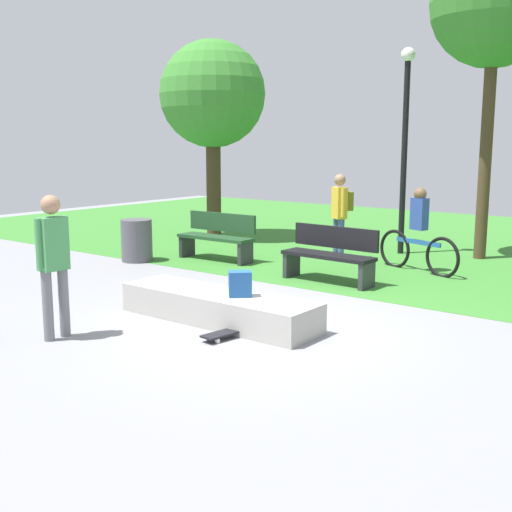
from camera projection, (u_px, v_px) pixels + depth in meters
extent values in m
plane|color=gray|center=(264.00, 325.00, 8.15)|extent=(28.00, 28.00, 0.00)
cube|color=#387A2D|center=(479.00, 245.00, 14.39)|extent=(26.60, 11.98, 0.01)
cube|color=#A8A59E|center=(218.00, 307.00, 8.29)|extent=(2.80, 0.75, 0.38)
cube|color=#1E4C8C|center=(240.00, 284.00, 8.04)|extent=(0.34, 0.34, 0.32)
cylinder|color=slate|center=(64.00, 303.00, 7.64)|extent=(0.12, 0.12, 0.82)
cylinder|color=slate|center=(48.00, 306.00, 7.47)|extent=(0.12, 0.12, 0.82)
cube|color=#3F8C4C|center=(53.00, 244.00, 7.43)|extent=(0.21, 0.33, 0.62)
cylinder|color=#3F8C4C|center=(65.00, 240.00, 7.55)|extent=(0.09, 0.09, 0.57)
cylinder|color=#3F8C4C|center=(39.00, 243.00, 7.29)|extent=(0.09, 0.09, 0.57)
sphere|color=#9E7556|center=(50.00, 205.00, 7.35)|extent=(0.22, 0.22, 0.22)
cube|color=black|center=(231.00, 331.00, 7.67)|extent=(0.32, 0.82, 0.02)
cylinder|color=silver|center=(218.00, 341.00, 7.43)|extent=(0.04, 0.06, 0.06)
cylinder|color=silver|center=(209.00, 338.00, 7.54)|extent=(0.04, 0.06, 0.06)
cylinder|color=silver|center=(253.00, 331.00, 7.81)|extent=(0.04, 0.06, 0.06)
cylinder|color=silver|center=(244.00, 328.00, 7.93)|extent=(0.04, 0.06, 0.06)
cube|color=#1E4223|center=(215.00, 238.00, 12.51)|extent=(1.61, 0.48, 0.06)
cube|color=#1E4223|center=(222.00, 222.00, 12.63)|extent=(1.60, 0.10, 0.36)
cube|color=#2D2D33|center=(245.00, 253.00, 12.12)|extent=(0.09, 0.40, 0.45)
cube|color=#2D2D33|center=(187.00, 245.00, 12.97)|extent=(0.09, 0.40, 0.45)
cube|color=black|center=(328.00, 256.00, 10.54)|extent=(1.62, 0.51, 0.06)
cube|color=black|center=(336.00, 237.00, 10.66)|extent=(1.60, 0.13, 0.36)
cube|color=#2D2D33|center=(367.00, 275.00, 10.11)|extent=(0.10, 0.40, 0.45)
cube|color=#2D2D33|center=(292.00, 264.00, 11.04)|extent=(0.10, 0.40, 0.45)
cylinder|color=#4C3823|center=(486.00, 153.00, 12.44)|extent=(0.23, 0.23, 4.12)
sphere|color=#387F2D|center=(495.00, 2.00, 11.96)|extent=(2.39, 2.39, 2.39)
cylinder|color=#42301E|center=(214.00, 183.00, 15.31)|extent=(0.35, 0.35, 2.63)
sphere|color=#387F2D|center=(213.00, 94.00, 14.95)|extent=(2.46, 2.46, 2.46)
cylinder|color=black|center=(404.00, 160.00, 13.04)|extent=(0.12, 0.12, 3.85)
sphere|color=silver|center=(408.00, 54.00, 12.69)|extent=(0.28, 0.28, 0.28)
cylinder|color=#4C4C51|center=(137.00, 240.00, 12.46)|extent=(0.60, 0.60, 0.81)
cylinder|color=#3F5184|center=(341.00, 240.00, 12.52)|extent=(0.12, 0.12, 0.81)
cylinder|color=#3F5184|center=(336.00, 238.00, 12.72)|extent=(0.12, 0.12, 0.81)
cube|color=gold|center=(339.00, 203.00, 12.50)|extent=(0.38, 0.35, 0.61)
cylinder|color=gold|center=(343.00, 202.00, 12.33)|extent=(0.09, 0.09, 0.56)
cylinder|color=gold|center=(336.00, 201.00, 12.65)|extent=(0.09, 0.09, 0.56)
sphere|color=#9E7556|center=(340.00, 180.00, 12.42)|extent=(0.22, 0.22, 0.22)
cube|color=olive|center=(347.00, 201.00, 12.54)|extent=(0.30, 0.28, 0.36)
torus|color=black|center=(442.00, 258.00, 11.03)|extent=(0.70, 0.28, 0.72)
torus|color=black|center=(395.00, 249.00, 11.92)|extent=(0.70, 0.28, 0.72)
cube|color=#2659A5|center=(418.00, 242.00, 11.44)|extent=(0.95, 0.34, 0.08)
cube|color=#2D4799|center=(419.00, 214.00, 11.35)|extent=(0.32, 0.26, 0.56)
sphere|color=brown|center=(420.00, 194.00, 11.29)|extent=(0.22, 0.22, 0.22)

